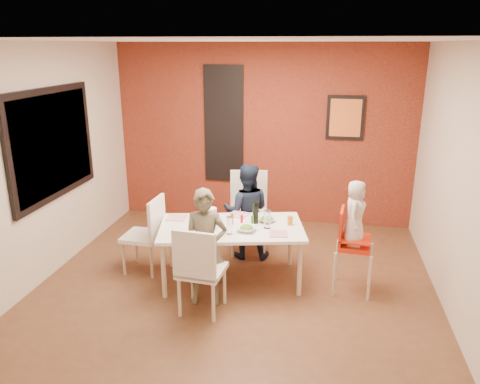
% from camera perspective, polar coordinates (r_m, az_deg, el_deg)
% --- Properties ---
extents(ground, '(4.50, 4.50, 0.00)m').
position_cam_1_polar(ground, '(5.49, -0.58, -11.45)').
color(ground, brown).
rests_on(ground, ground).
extents(ceiling, '(4.50, 4.50, 0.02)m').
position_cam_1_polar(ceiling, '(4.80, -0.68, 18.01)').
color(ceiling, white).
rests_on(ceiling, wall_back).
extents(wall_back, '(4.50, 0.02, 2.70)m').
position_cam_1_polar(wall_back, '(7.14, 2.84, 6.95)').
color(wall_back, beige).
rests_on(wall_back, ground).
extents(wall_front, '(4.50, 0.02, 2.70)m').
position_cam_1_polar(wall_front, '(2.94, -9.12, -9.22)').
color(wall_front, beige).
rests_on(wall_front, ground).
extents(wall_left, '(0.02, 4.50, 2.70)m').
position_cam_1_polar(wall_left, '(5.83, -22.93, 3.14)').
color(wall_left, beige).
rests_on(wall_left, ground).
extents(wall_right, '(0.02, 4.50, 2.70)m').
position_cam_1_polar(wall_right, '(5.07, 25.21, 0.84)').
color(wall_right, beige).
rests_on(wall_right, ground).
extents(brick_accent_wall, '(4.50, 0.02, 2.70)m').
position_cam_1_polar(brick_accent_wall, '(7.12, 2.82, 6.92)').
color(brick_accent_wall, maroon).
rests_on(brick_accent_wall, ground).
extents(picture_window_frame, '(0.05, 1.70, 1.30)m').
position_cam_1_polar(picture_window_frame, '(5.93, -21.88, 5.49)').
color(picture_window_frame, black).
rests_on(picture_window_frame, wall_left).
extents(picture_window_pane, '(0.02, 1.55, 1.15)m').
position_cam_1_polar(picture_window_pane, '(5.93, -21.76, 5.49)').
color(picture_window_pane, black).
rests_on(picture_window_pane, wall_left).
extents(glassblock_strip, '(0.55, 0.03, 1.70)m').
position_cam_1_polar(glassblock_strip, '(7.19, -1.98, 8.24)').
color(glassblock_strip, silver).
rests_on(glassblock_strip, wall_back).
extents(glassblock_surround, '(0.60, 0.03, 1.76)m').
position_cam_1_polar(glassblock_surround, '(7.18, -1.98, 8.23)').
color(glassblock_surround, black).
rests_on(glassblock_surround, wall_back).
extents(art_print_frame, '(0.54, 0.03, 0.64)m').
position_cam_1_polar(art_print_frame, '(7.00, 12.73, 8.82)').
color(art_print_frame, black).
rests_on(art_print_frame, wall_back).
extents(art_print_canvas, '(0.44, 0.01, 0.54)m').
position_cam_1_polar(art_print_canvas, '(6.99, 12.73, 8.80)').
color(art_print_canvas, orange).
rests_on(art_print_canvas, wall_back).
extents(dining_table, '(1.78, 1.23, 0.68)m').
position_cam_1_polar(dining_table, '(5.37, -1.05, -4.80)').
color(dining_table, white).
rests_on(dining_table, ground).
extents(chair_near, '(0.48, 0.48, 0.96)m').
position_cam_1_polar(chair_near, '(4.75, -5.05, -9.08)').
color(chair_near, silver).
rests_on(chair_near, ground).
extents(chair_far, '(0.56, 0.56, 1.06)m').
position_cam_1_polar(chair_far, '(6.23, 1.06, -1.83)').
color(chair_far, beige).
rests_on(chair_far, ground).
extents(chair_left, '(0.46, 0.46, 0.94)m').
position_cam_1_polar(chair_left, '(5.73, -11.07, -4.65)').
color(chair_left, white).
rests_on(chair_left, ground).
extents(high_chair, '(0.44, 0.44, 0.96)m').
position_cam_1_polar(high_chair, '(5.32, 13.32, -6.03)').
color(high_chair, red).
rests_on(high_chair, ground).
extents(child_near, '(0.50, 0.36, 1.27)m').
position_cam_1_polar(child_near, '(4.92, -4.24, -6.80)').
color(child_near, brown).
rests_on(child_near, ground).
extents(child_far, '(0.66, 0.54, 1.25)m').
position_cam_1_polar(child_far, '(5.98, 0.80, -2.38)').
color(child_far, '#151E31').
rests_on(child_far, ground).
extents(toddler, '(0.30, 0.39, 0.73)m').
position_cam_1_polar(toddler, '(5.19, 13.86, -2.50)').
color(toddler, beige).
rests_on(toddler, high_chair).
extents(plate_near_left, '(0.29, 0.29, 0.01)m').
position_cam_1_polar(plate_near_left, '(5.03, -5.56, -5.66)').
color(plate_near_left, white).
rests_on(plate_near_left, dining_table).
extents(plate_far_mid, '(0.27, 0.27, 0.01)m').
position_cam_1_polar(plate_far_mid, '(5.69, -0.18, -2.78)').
color(plate_far_mid, white).
rests_on(plate_far_mid, dining_table).
extents(plate_near_right, '(0.23, 0.23, 0.01)m').
position_cam_1_polar(plate_near_right, '(5.15, 4.73, -5.08)').
color(plate_near_right, silver).
rests_on(plate_near_right, dining_table).
extents(plate_far_left, '(0.23, 0.23, 0.01)m').
position_cam_1_polar(plate_far_left, '(5.64, -7.77, -3.14)').
color(plate_far_left, white).
rests_on(plate_far_left, dining_table).
extents(salad_bowl_a, '(0.25, 0.25, 0.05)m').
position_cam_1_polar(salad_bowl_a, '(5.21, 0.81, -4.51)').
color(salad_bowl_a, white).
rests_on(salad_bowl_a, dining_table).
extents(salad_bowl_b, '(0.25, 0.25, 0.05)m').
position_cam_1_polar(salad_bowl_b, '(5.49, 3.30, -3.38)').
color(salad_bowl_b, silver).
rests_on(salad_bowl_b, dining_table).
extents(wine_bottle, '(0.07, 0.07, 0.26)m').
position_cam_1_polar(wine_bottle, '(5.40, 1.90, -2.53)').
color(wine_bottle, black).
rests_on(wine_bottle, dining_table).
extents(wine_glass_a, '(0.07, 0.07, 0.19)m').
position_cam_1_polar(wine_glass_a, '(5.11, -1.30, -4.10)').
color(wine_glass_a, white).
rests_on(wine_glass_a, dining_table).
extents(wine_glass_b, '(0.07, 0.07, 0.21)m').
position_cam_1_polar(wine_glass_b, '(5.28, 3.35, -3.32)').
color(wine_glass_b, white).
rests_on(wine_glass_b, dining_table).
extents(paper_towel_roll, '(0.11, 0.11, 0.25)m').
position_cam_1_polar(paper_towel_roll, '(5.23, -3.47, -3.29)').
color(paper_towel_roll, white).
rests_on(paper_towel_roll, dining_table).
extents(condiment_red, '(0.03, 0.03, 0.13)m').
position_cam_1_polar(condiment_red, '(5.35, 0.21, -3.46)').
color(condiment_red, red).
rests_on(condiment_red, dining_table).
extents(condiment_green, '(0.03, 0.03, 0.12)m').
position_cam_1_polar(condiment_green, '(5.35, 1.52, -3.52)').
color(condiment_green, '#347426').
rests_on(condiment_green, dining_table).
extents(condiment_brown, '(0.03, 0.03, 0.13)m').
position_cam_1_polar(condiment_brown, '(5.38, -0.98, -3.31)').
color(condiment_brown, brown).
rests_on(condiment_brown, dining_table).
extents(sippy_cup, '(0.06, 0.06, 0.11)m').
position_cam_1_polar(sippy_cup, '(5.40, 6.12, -3.49)').
color(sippy_cup, orange).
rests_on(sippy_cup, dining_table).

